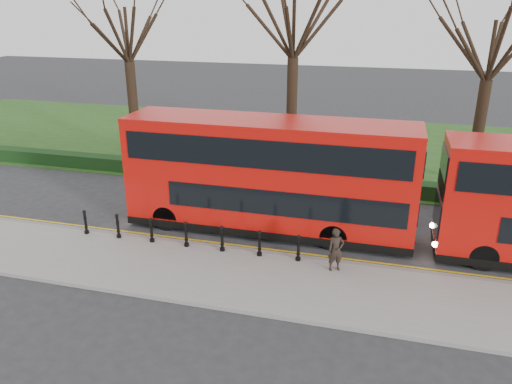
% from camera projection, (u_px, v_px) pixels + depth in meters
% --- Properties ---
extents(ground, '(120.00, 120.00, 0.00)m').
position_uv_depth(ground, '(197.00, 235.00, 21.11)').
color(ground, '#28282B').
rests_on(ground, ground).
extents(pavement, '(60.00, 4.00, 0.15)m').
position_uv_depth(pavement, '(167.00, 267.00, 18.38)').
color(pavement, gray).
rests_on(pavement, ground).
extents(kerb, '(60.00, 0.25, 0.16)m').
position_uv_depth(kerb, '(188.00, 243.00, 20.18)').
color(kerb, slate).
rests_on(kerb, ground).
extents(grass_verge, '(60.00, 18.00, 0.06)m').
position_uv_depth(grass_verge, '(276.00, 143.00, 34.62)').
color(grass_verge, '#244617').
rests_on(grass_verge, ground).
extents(hedge, '(60.00, 0.90, 0.80)m').
position_uv_depth(hedge, '(243.00, 175.00, 27.10)').
color(hedge, black).
rests_on(hedge, ground).
extents(yellow_line_outer, '(60.00, 0.10, 0.01)m').
position_uv_depth(yellow_line_outer, '(191.00, 242.00, 20.48)').
color(yellow_line_outer, yellow).
rests_on(yellow_line_outer, ground).
extents(yellow_line_inner, '(60.00, 0.10, 0.01)m').
position_uv_depth(yellow_line_inner, '(193.00, 240.00, 20.66)').
color(yellow_line_inner, yellow).
rests_on(yellow_line_inner, ground).
extents(tree_left, '(6.80, 6.80, 10.63)m').
position_uv_depth(tree_left, '(126.00, 29.00, 29.29)').
color(tree_left, black).
rests_on(tree_left, ground).
extents(tree_mid, '(7.38, 7.38, 11.53)m').
position_uv_depth(tree_mid, '(294.00, 18.00, 26.63)').
color(tree_mid, black).
rests_on(tree_mid, ground).
extents(tree_right, '(6.40, 6.40, 10.00)m').
position_uv_depth(tree_right, '(492.00, 44.00, 24.61)').
color(tree_right, black).
rests_on(tree_right, ground).
extents(bollard_row, '(9.14, 0.15, 1.00)m').
position_uv_depth(bollard_row, '(186.00, 235.00, 19.64)').
color(bollard_row, black).
rests_on(bollard_row, pavement).
extents(bus_lead, '(12.03, 2.76, 4.79)m').
position_uv_depth(bus_lead, '(269.00, 176.00, 20.80)').
color(bus_lead, '#BB0F0A').
rests_on(bus_lead, ground).
extents(pedestrian, '(0.69, 0.59, 1.61)m').
position_uv_depth(pedestrian, '(336.00, 250.00, 17.79)').
color(pedestrian, black).
rests_on(pedestrian, pavement).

